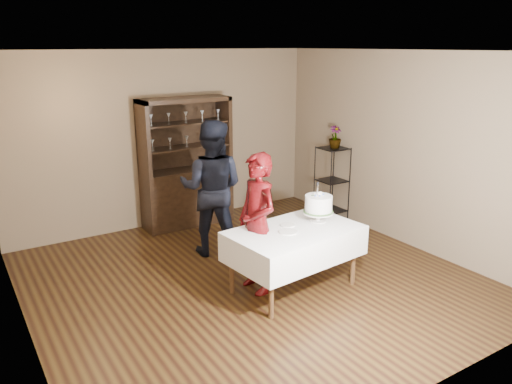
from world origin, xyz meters
TOP-DOWN VIEW (x-y plane):
  - floor at (0.00, 0.00)m, footprint 5.00×5.00m
  - ceiling at (0.00, 0.00)m, footprint 5.00×5.00m
  - back_wall at (0.00, 2.50)m, footprint 5.00×0.02m
  - wall_left at (-2.50, 0.00)m, footprint 0.02×5.00m
  - wall_right at (2.50, 0.00)m, footprint 0.02×5.00m
  - china_hutch at (0.20, 2.25)m, footprint 1.40×0.48m
  - plant_etagere at (2.28, 1.20)m, footprint 0.42×0.42m
  - cake_table at (0.29, -0.46)m, footprint 1.58×1.07m
  - woman at (-0.07, -0.24)m, footprint 0.40×0.60m
  - man at (0.00, 1.01)m, footprint 1.13×1.11m
  - cake at (0.69, -0.39)m, footprint 0.42×0.42m
  - plate_near at (0.17, -0.50)m, footprint 0.23×0.23m
  - plate_far at (0.29, -0.32)m, footprint 0.17×0.17m
  - potted_plant at (2.29, 1.18)m, footprint 0.21×0.21m

SIDE VIEW (x-z plane):
  - floor at x=0.00m, z-range 0.00..0.00m
  - cake_table at x=0.29m, z-range 0.20..0.94m
  - plant_etagere at x=2.28m, z-range 0.05..1.25m
  - china_hutch at x=0.20m, z-range -0.34..1.66m
  - plate_near at x=0.17m, z-range 0.75..0.76m
  - plate_far at x=0.29m, z-range 0.75..0.76m
  - woman at x=-0.07m, z-range 0.00..1.63m
  - man at x=0.00m, z-range 0.00..1.84m
  - cake at x=0.69m, z-range 0.70..1.19m
  - back_wall at x=0.00m, z-range 0.00..2.70m
  - wall_left at x=-2.50m, z-range 0.00..2.70m
  - wall_right at x=2.50m, z-range 0.00..2.70m
  - potted_plant at x=2.29m, z-range 1.19..1.54m
  - ceiling at x=0.00m, z-range 2.70..2.70m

